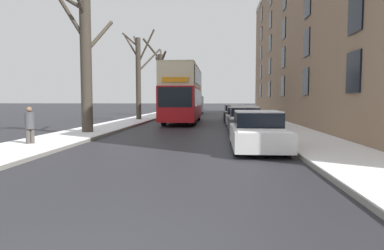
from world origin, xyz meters
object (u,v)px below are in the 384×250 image
bare_tree_left_0 (84,53)px  parked_car_4 (232,112)px  parked_car_2 (238,117)px  pedestrian_left_sidewalk (30,125)px  parked_car_3 (235,113)px  parked_car_0 (257,132)px  double_decker_bus (183,92)px  oncoming_van (195,104)px  parked_car_1 (244,121)px  bare_tree_left_2 (160,81)px  bare_tree_left_1 (139,74)px

bare_tree_left_0 → parked_car_4: bearing=64.2°
parked_car_2 → pedestrian_left_sidewalk: 14.79m
parked_car_2 → parked_car_3: bearing=90.0°
parked_car_0 → parked_car_2: parked_car_0 is taller
double_decker_bus → parked_car_2: bearing=-33.5°
parked_car_0 → double_decker_bus: bearing=106.2°
parked_car_0 → parked_car_4: bearing=90.0°
oncoming_van → parked_car_1: bearing=-80.1°
parked_car_1 → pedestrian_left_sidewalk: 10.79m
parked_car_1 → parked_car_3: 10.75m
parked_car_1 → parked_car_2: parked_car_1 is taller
bare_tree_left_2 → pedestrian_left_sidewalk: bearing=-91.1°
parked_car_2 → parked_car_3: size_ratio=0.87×
parked_car_0 → bare_tree_left_0: bearing=150.2°
bare_tree_left_0 → parked_car_2: bare_tree_left_0 is taller
bare_tree_left_2 → oncoming_van: bare_tree_left_2 is taller
bare_tree_left_1 → parked_car_3: size_ratio=1.73×
double_decker_bus → parked_car_2: double_decker_bus is taller
oncoming_van → pedestrian_left_sidewalk: (-4.30, -31.70, -0.36)m
double_decker_bus → parked_car_0: bearing=-73.8°
parked_car_0 → oncoming_van: oncoming_van is taller
parked_car_1 → parked_car_2: bearing=90.0°
pedestrian_left_sidewalk → parked_car_4: bearing=20.5°
parked_car_3 → oncoming_van: bearing=106.8°
bare_tree_left_1 → parked_car_4: 10.59m
bare_tree_left_0 → parked_car_0: bearing=-29.8°
pedestrian_left_sidewalk → parked_car_2: bearing=5.8°
bare_tree_left_1 → bare_tree_left_2: size_ratio=0.89×
bare_tree_left_1 → parked_car_3: bearing=2.7°
pedestrian_left_sidewalk → double_decker_bus: bearing=25.1°
double_decker_bus → oncoming_van: (-0.14, 16.92, -1.27)m
bare_tree_left_0 → parked_car_3: size_ratio=1.79×
parked_car_1 → parked_car_3: bearing=90.0°
parked_car_3 → pedestrian_left_sidewalk: (-8.71, -17.12, 0.21)m
double_decker_bus → parked_car_4: double_decker_bus is taller
parked_car_2 → oncoming_van: size_ratio=0.70×
bare_tree_left_2 → parked_car_1: size_ratio=2.01×
parked_car_3 → bare_tree_left_2: bearing=129.4°
parked_car_1 → oncoming_van: size_ratio=0.78×
double_decker_bus → pedestrian_left_sidewalk: bearing=-106.7°
parked_car_3 → bare_tree_left_1: bearing=-177.3°
double_decker_bus → parked_car_0: double_decker_bus is taller
oncoming_van → parked_car_0: bearing=-82.1°
bare_tree_left_2 → parked_car_4: 10.06m
parked_car_4 → pedestrian_left_sidewalk: size_ratio=2.47×
double_decker_bus → pedestrian_left_sidewalk: double_decker_bus is taller
bare_tree_left_1 → pedestrian_left_sidewalk: size_ratio=4.93×
parked_car_2 → pedestrian_left_sidewalk: pedestrian_left_sidewalk is taller
bare_tree_left_1 → parked_car_2: (8.32, -4.77, -3.43)m
double_decker_bus → bare_tree_left_2: bearing=107.7°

